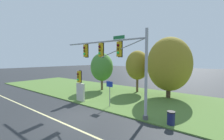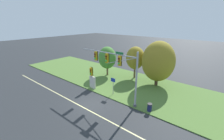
{
  "view_description": "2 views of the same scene",
  "coord_description": "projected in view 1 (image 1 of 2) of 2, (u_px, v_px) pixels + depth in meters",
  "views": [
    {
      "loc": [
        9.48,
        -7.37,
        4.61
      ],
      "look_at": [
        1.27,
        3.29,
        3.65
      ],
      "focal_mm": 24.0,
      "sensor_mm": 36.0,
      "label": 1
    },
    {
      "loc": [
        12.72,
        -11.27,
        10.1
      ],
      "look_at": [
        0.13,
        4.13,
        3.48
      ],
      "focal_mm": 24.0,
      "sensor_mm": 36.0,
      "label": 2
    }
  ],
  "objects": [
    {
      "name": "lane_stripe",
      "position": [
        61.0,
        122.0,
        10.97
      ],
      "size": [
        36.0,
        0.16,
        0.01
      ],
      "primitive_type": "cube",
      "color": "beige",
      "rests_on": "ground"
    },
    {
      "name": "tree_nearest_road",
      "position": [
        102.0,
        67.0,
        22.03
      ],
      "size": [
        3.3,
        3.3,
        5.45
      ],
      "color": "brown",
      "rests_on": "grass_verge"
    },
    {
      "name": "tree_left_of_mast",
      "position": [
        137.0,
        65.0,
        20.65
      ],
      "size": [
        3.22,
        3.22,
        5.72
      ],
      "color": "brown",
      "rests_on": "grass_verge"
    },
    {
      "name": "trash_bin",
      "position": [
        171.0,
        118.0,
        10.32
      ],
      "size": [
        0.56,
        0.56,
        0.93
      ],
      "color": "#191E4C",
      "rests_on": "grass_verge"
    },
    {
      "name": "pedestrian_signal_near_kerb",
      "position": [
        79.0,
        79.0,
        16.37
      ],
      "size": [
        0.46,
        0.55,
        3.29
      ],
      "color": "#9EA0A5",
      "rests_on": "grass_verge"
    },
    {
      "name": "tree_behind_signpost",
      "position": [
        169.0,
        64.0,
        17.51
      ],
      "size": [
        5.04,
        5.04,
        7.11
      ],
      "color": "#423021",
      "rests_on": "grass_verge"
    },
    {
      "name": "grass_verge",
      "position": [
        128.0,
        96.0,
        18.44
      ],
      "size": [
        48.0,
        11.5,
        0.1
      ],
      "primitive_type": "cube",
      "color": "#517533",
      "rests_on": "ground"
    },
    {
      "name": "ground_plane",
      "position": [
        74.0,
        117.0,
        11.92
      ],
      "size": [
        160.0,
        160.0,
        0.0
      ],
      "primitive_type": "plane",
      "color": "#282B2D"
    },
    {
      "name": "traffic_signal_mast",
      "position": [
        115.0,
        57.0,
        12.65
      ],
      "size": [
        9.1,
        0.49,
        6.77
      ],
      "color": "#9EA0A5",
      "rests_on": "grass_verge"
    },
    {
      "name": "route_sign_post",
      "position": [
        110.0,
        90.0,
        14.32
      ],
      "size": [
        0.74,
        0.08,
        2.46
      ],
      "color": "slate",
      "rests_on": "grass_verge"
    },
    {
      "name": "info_kiosk",
      "position": [
        81.0,
        92.0,
        16.27
      ],
      "size": [
        1.1,
        0.24,
        1.9
      ],
      "color": "beige",
      "rests_on": "grass_verge"
    }
  ]
}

